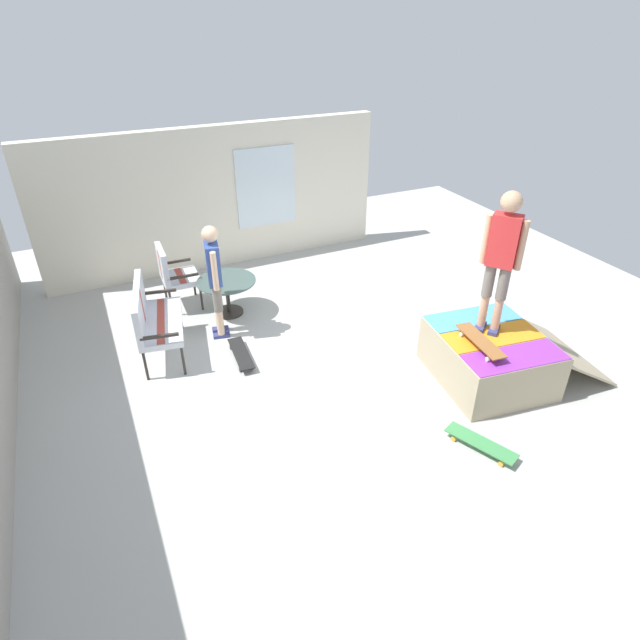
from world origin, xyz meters
TOP-DOWN VIEW (x-y plane):
  - ground_plane at (0.00, 0.00)m, footprint 12.00×12.00m
  - house_facade at (3.80, 0.49)m, footprint 0.23×6.00m
  - skate_ramp at (-1.06, -1.65)m, footprint 1.67×2.28m
  - patio_bench at (1.31, 2.14)m, footprint 1.33×0.77m
  - patio_chair_near_house at (2.52, 1.61)m, footprint 0.63×0.57m
  - patio_table at (1.96, 0.92)m, footprint 0.90×0.90m
  - person_watching at (1.42, 1.20)m, footprint 0.47×0.29m
  - person_skater at (-0.92, -1.64)m, footprint 0.40×0.36m
  - skateboard_by_bench at (0.69, 1.13)m, footprint 0.81×0.26m
  - skateboard_spare at (-2.06, -0.72)m, footprint 0.81×0.50m
  - skateboard_on_ramp at (-1.19, -1.30)m, footprint 0.82×0.29m

SIDE VIEW (x-z plane):
  - ground_plane at x=0.00m, z-range -0.10..0.00m
  - skateboard_by_bench at x=0.69m, z-range 0.03..0.14m
  - skateboard_spare at x=-2.06m, z-range 0.03..0.14m
  - skate_ramp at x=-1.06m, z-range 0.00..0.65m
  - patio_table at x=1.96m, z-range 0.12..0.69m
  - patio_chair_near_house at x=2.52m, z-range 0.10..1.12m
  - patio_bench at x=1.31m, z-range 0.11..1.13m
  - skateboard_on_ramp at x=-1.19m, z-range 0.68..0.78m
  - person_watching at x=1.42m, z-range 0.14..1.82m
  - house_facade at x=3.80m, z-range 0.00..2.46m
  - person_skater at x=-0.92m, z-range 0.81..2.60m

